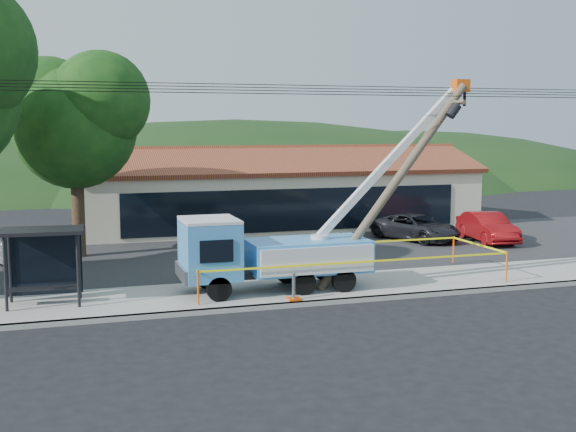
% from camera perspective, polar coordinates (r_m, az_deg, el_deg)
% --- Properties ---
extents(ground, '(120.00, 120.00, 0.00)m').
position_cam_1_polar(ground, '(21.66, 3.87, -8.37)').
color(ground, black).
rests_on(ground, ground).
extents(curb, '(60.00, 0.25, 0.15)m').
position_cam_1_polar(curb, '(23.55, 2.00, -6.90)').
color(curb, '#ABA7A0').
rests_on(curb, ground).
extents(sidewalk, '(60.00, 4.00, 0.15)m').
position_cam_1_polar(sidewalk, '(25.30, 0.56, -5.90)').
color(sidewalk, '#ABA7A0').
rests_on(sidewalk, ground).
extents(parking_lot, '(60.00, 12.00, 0.10)m').
position_cam_1_polar(parking_lot, '(32.85, -3.76, -2.91)').
color(parking_lot, '#28282B').
rests_on(parking_lot, ground).
extents(strip_mall, '(22.50, 8.53, 4.67)m').
position_cam_1_polar(strip_mall, '(41.27, -1.02, 1.74)').
color(strip_mall, beige).
rests_on(strip_mall, ground).
extents(tree_lot, '(6.30, 5.60, 8.94)m').
position_cam_1_polar(tree_lot, '(32.43, -16.50, 7.62)').
color(tree_lot, '#332316').
rests_on(tree_lot, ground).
extents(hill_center, '(89.60, 64.00, 32.00)m').
position_cam_1_polar(hill_center, '(76.71, -4.13, 2.84)').
color(hill_center, '#153413').
rests_on(hill_center, ground).
extents(hill_east, '(72.80, 52.00, 26.00)m').
position_cam_1_polar(hill_east, '(83.60, 9.35, 3.13)').
color(hill_east, '#153413').
rests_on(hill_east, ground).
extents(utility_truck, '(10.48, 3.49, 7.30)m').
position_cam_1_polar(utility_truck, '(24.73, -1.34, -2.77)').
color(utility_truck, black).
rests_on(utility_truck, ground).
extents(leaning_pole, '(5.67, 1.72, 7.25)m').
position_cam_1_polar(leaning_pole, '(25.74, 8.87, 3.21)').
color(leaning_pole, brown).
rests_on(leaning_pole, ground).
extents(bus_shelter, '(2.59, 1.67, 2.43)m').
position_cam_1_polar(bus_shelter, '(24.12, -18.78, -2.46)').
color(bus_shelter, black).
rests_on(bus_shelter, ground).
extents(caution_tape, '(11.38, 3.81, 1.10)m').
position_cam_1_polar(caution_tape, '(26.33, 4.34, -3.42)').
color(caution_tape, '#F7550D').
rests_on(caution_tape, ground).
extents(car_silver, '(3.55, 4.28, 1.38)m').
position_cam_1_polar(car_silver, '(31.72, -20.62, -3.82)').
color(car_silver, '#ADAFB5').
rests_on(car_silver, ground).
extents(car_red, '(2.10, 4.53, 1.44)m').
position_cam_1_polar(car_red, '(36.88, 15.44, -2.12)').
color(car_red, maroon).
rests_on(car_red, ground).
extents(car_dark, '(3.76, 5.14, 1.30)m').
position_cam_1_polar(car_dark, '(36.56, 10.05, -2.05)').
color(car_dark, black).
rests_on(car_dark, ground).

